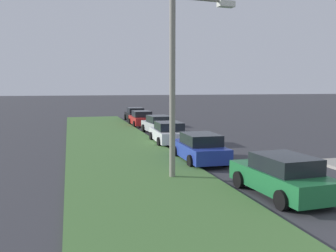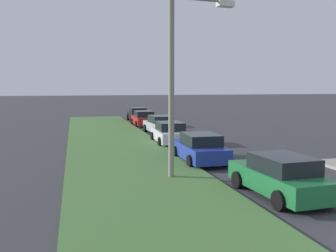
{
  "view_description": "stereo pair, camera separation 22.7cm",
  "coord_description": "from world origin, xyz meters",
  "px_view_note": "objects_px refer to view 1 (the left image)",
  "views": [
    {
      "loc": [
        -6.23,
        8.91,
        3.85
      ],
      "look_at": [
        12.02,
        4.07,
        1.83
      ],
      "focal_mm": 40.03,
      "sensor_mm": 36.0,
      "label": 1
    },
    {
      "loc": [
        -6.29,
        8.69,
        3.85
      ],
      "look_at": [
        12.02,
        4.07,
        1.83
      ],
      "focal_mm": 40.03,
      "sensor_mm": 36.0,
      "label": 2
    }
  ],
  "objects_px": {
    "parked_car_blue": "(200,148)",
    "streetlight": "(181,73)",
    "parked_car_green": "(282,176)",
    "parked_car_red": "(141,119)",
    "parked_car_silver": "(159,125)",
    "parked_car_black": "(135,114)",
    "parked_car_white": "(168,133)"
  },
  "relations": [
    {
      "from": "parked_car_blue",
      "to": "parked_car_white",
      "type": "distance_m",
      "value": 6.29
    },
    {
      "from": "parked_car_white",
      "to": "parked_car_silver",
      "type": "xyz_separation_m",
      "value": [
        5.38,
        -0.6,
        0.0
      ]
    },
    {
      "from": "parked_car_green",
      "to": "parked_car_blue",
      "type": "distance_m",
      "value": 6.37
    },
    {
      "from": "parked_car_silver",
      "to": "parked_car_red",
      "type": "xyz_separation_m",
      "value": [
        5.95,
        0.28,
        0.0
      ]
    },
    {
      "from": "streetlight",
      "to": "parked_car_black",
      "type": "bearing_deg",
      "value": -5.79
    },
    {
      "from": "parked_car_white",
      "to": "parked_car_blue",
      "type": "bearing_deg",
      "value": -178.51
    },
    {
      "from": "parked_car_green",
      "to": "parked_car_black",
      "type": "xyz_separation_m",
      "value": [
        29.5,
        0.07,
        0.0
      ]
    },
    {
      "from": "parked_car_red",
      "to": "streetlight",
      "type": "xyz_separation_m",
      "value": [
        -20.65,
        2.3,
        3.67
      ]
    },
    {
      "from": "parked_car_green",
      "to": "parked_car_silver",
      "type": "relative_size",
      "value": 1.0
    },
    {
      "from": "parked_car_silver",
      "to": "streetlight",
      "type": "relative_size",
      "value": 0.59
    },
    {
      "from": "parked_car_green",
      "to": "streetlight",
      "type": "bearing_deg",
      "value": 36.24
    },
    {
      "from": "parked_car_blue",
      "to": "streetlight",
      "type": "height_order",
      "value": "streetlight"
    },
    {
      "from": "parked_car_red",
      "to": "streetlight",
      "type": "height_order",
      "value": "streetlight"
    },
    {
      "from": "parked_car_green",
      "to": "streetlight",
      "type": "height_order",
      "value": "streetlight"
    },
    {
      "from": "parked_car_silver",
      "to": "streetlight",
      "type": "height_order",
      "value": "streetlight"
    },
    {
      "from": "parked_car_green",
      "to": "parked_car_red",
      "type": "distance_m",
      "value": 23.95
    },
    {
      "from": "parked_car_silver",
      "to": "parked_car_black",
      "type": "distance_m",
      "value": 11.5
    },
    {
      "from": "parked_car_blue",
      "to": "parked_car_silver",
      "type": "distance_m",
      "value": 11.69
    },
    {
      "from": "parked_car_green",
      "to": "parked_car_red",
      "type": "xyz_separation_m",
      "value": [
        23.95,
        0.43,
        0.0
      ]
    },
    {
      "from": "parked_car_green",
      "to": "parked_car_red",
      "type": "height_order",
      "value": "same"
    },
    {
      "from": "parked_car_silver",
      "to": "parked_car_white",
      "type": "bearing_deg",
      "value": 170.44
    },
    {
      "from": "parked_car_blue",
      "to": "streetlight",
      "type": "distance_m",
      "value": 5.14
    },
    {
      "from": "parked_car_red",
      "to": "parked_car_black",
      "type": "xyz_separation_m",
      "value": [
        5.55,
        -0.36,
        0.0
      ]
    },
    {
      "from": "parked_car_blue",
      "to": "parked_car_white",
      "type": "xyz_separation_m",
      "value": [
        6.29,
        -0.03,
        0.0
      ]
    },
    {
      "from": "parked_car_blue",
      "to": "parked_car_silver",
      "type": "bearing_deg",
      "value": -2.58
    },
    {
      "from": "parked_car_black",
      "to": "parked_car_white",
      "type": "bearing_deg",
      "value": 178.2
    },
    {
      "from": "parked_car_white",
      "to": "parked_car_red",
      "type": "relative_size",
      "value": 1.01
    },
    {
      "from": "parked_car_blue",
      "to": "parked_car_black",
      "type": "relative_size",
      "value": 1.0
    },
    {
      "from": "parked_car_blue",
      "to": "parked_car_white",
      "type": "height_order",
      "value": "same"
    },
    {
      "from": "parked_car_green",
      "to": "parked_car_black",
      "type": "relative_size",
      "value": 1.02
    },
    {
      "from": "parked_car_white",
      "to": "parked_car_black",
      "type": "relative_size",
      "value": 1.01
    },
    {
      "from": "parked_car_green",
      "to": "streetlight",
      "type": "xyz_separation_m",
      "value": [
        3.3,
        2.73,
        3.67
      ]
    }
  ]
}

